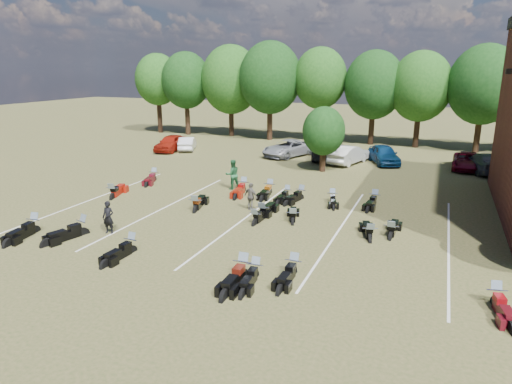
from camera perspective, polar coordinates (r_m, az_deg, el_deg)
The scene contains 36 objects.
ground at distance 20.59m, azimuth 3.03°, elevation -6.76°, with size 160.00×160.00×0.00m, color brown.
car_0 at distance 44.22m, azimuth -10.56°, elevation 6.05°, with size 1.81×4.51×1.54m, color #9A1A0E.
car_1 at distance 44.48m, azimuth -8.58°, elevation 6.03°, with size 1.36×3.90×1.28m, color silver.
car_2 at distance 40.92m, azimuth 4.03°, elevation 5.48°, with size 2.42×5.25×1.46m, color gray.
car_3 at distance 39.91m, azimuth 8.50°, elevation 5.10°, with size 2.05×5.05×1.47m, color black.
car_4 at distance 39.12m, azimuth 15.70°, elevation 4.55°, with size 1.83×4.54×1.55m, color navy.
car_5 at distance 38.47m, azimuth 11.51°, elevation 4.62°, with size 1.61×4.63×1.53m, color #AAABA6.
car_6 at distance 39.18m, azimuth 24.94°, elevation 3.51°, with size 2.16×4.69×1.30m, color #580518.
car_7 at distance 38.60m, azimuth 26.66°, elevation 3.28°, with size 2.07×5.09×1.48m, color #3D3D42.
person_black at distance 22.94m, azimuth -17.98°, elevation -3.04°, with size 0.58×0.38×1.60m, color black.
person_green at distance 29.74m, azimuth -2.95°, elevation 2.21°, with size 0.95×0.74×1.96m, color #225B32.
person_grey at distance 25.34m, azimuth -0.63°, elevation -0.57°, with size 0.92×0.38×1.57m, color #615D53.
motorcycle_0 at distance 24.61m, azimuth -25.91°, elevation -4.59°, with size 0.78×2.45×1.37m, color black, non-canonical shape.
motorcycle_1 at distance 23.39m, azimuth -20.85°, elevation -5.03°, with size 0.79×2.47×1.38m, color black, non-canonical shape.
motorcycle_2 at distance 20.59m, azimuth -15.31°, elevation -7.32°, with size 0.71×2.23×1.24m, color black, non-canonical shape.
motorcycle_3 at distance 17.61m, azimuth -0.11°, elevation -10.74°, with size 0.67×2.09×1.17m, color black, non-canonical shape.
motorcycle_4 at distance 17.94m, azimuth 4.67°, elevation -10.28°, with size 0.70×2.19×1.22m, color black, non-canonical shape.
motorcycle_5 at distance 17.67m, azimuth -1.70°, elevation -10.66°, with size 0.78×2.44×1.36m, color black, non-canonical shape.
motorcycle_6 at distance 17.69m, azimuth 27.66°, elevation -12.51°, with size 0.70×2.18×1.22m, color #460A12, non-canonical shape.
motorcycle_7 at distance 29.05m, azimuth -17.47°, elevation -0.81°, with size 0.79×2.48×1.38m, color maroon, non-canonical shape.
motorcycle_8 at distance 25.50m, azimuth -7.58°, elevation -2.45°, with size 0.78×2.44×1.36m, color black, non-canonical shape.
motorcycle_9 at distance 23.23m, azimuth -0.13°, elevation -4.11°, with size 0.69×2.17×1.21m, color black, non-canonical shape.
motorcycle_10 at distance 24.01m, azimuth 0.79°, elevation -3.45°, with size 0.77×2.41×1.35m, color black, non-canonical shape.
motorcycle_11 at distance 23.44m, azimuth 4.60°, elevation -3.98°, with size 0.69×2.18×1.21m, color black, non-canonical shape.
motorcycle_12 at distance 22.31m, azimuth 16.44°, elevation -5.61°, with size 0.72×2.26×1.26m, color black, non-canonical shape.
motorcycle_13 at distance 21.77m, azimuth 13.98°, elevation -5.96°, with size 0.71×2.22×1.24m, color black, non-canonical shape.
motorcycle_14 at distance 32.91m, azimuth -12.60°, elevation 1.39°, with size 0.73×2.29×1.27m, color #4A0A12, non-canonical shape.
motorcycle_15 at distance 29.24m, azimuth -1.58°, elevation 0.01°, with size 0.77×2.41×1.34m, color maroon, non-canonical shape.
motorcycle_16 at distance 27.86m, azimuth 3.85°, elevation -0.80°, with size 0.65×2.05×1.14m, color black, non-canonical shape.
motorcycle_17 at distance 28.80m, azimuth 1.72°, elevation -0.23°, with size 0.75×2.35×1.31m, color black, non-canonical shape.
motorcycle_18 at distance 27.73m, azimuth 5.58°, elevation -0.92°, with size 0.70×2.20×1.23m, color black, non-canonical shape.
motorcycle_19 at distance 27.40m, azimuth 9.49°, elevation -1.26°, with size 0.65×2.03×1.13m, color black, non-canonical shape.
motorcycle_20 at distance 27.45m, azimuth 14.54°, elevation -1.52°, with size 0.71×2.22×1.24m, color black, non-canonical shape.
tree_line at distance 47.61m, azimuth 13.87°, elevation 13.23°, with size 56.00×6.00×9.79m.
young_tree_midfield at distance 34.84m, azimuth 8.47°, elevation 7.54°, with size 3.20×3.20×4.70m.
parking_lines at distance 24.23m, azimuth -1.33°, elevation -3.26°, with size 20.10×14.00×0.01m.
Camera 1 is at (6.19, -18.04, 7.76)m, focal length 32.00 mm.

